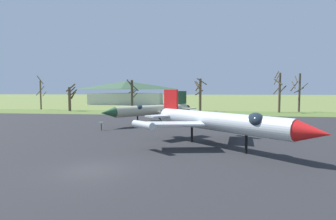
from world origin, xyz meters
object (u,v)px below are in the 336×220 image
Objects in this scene: jet_fighter_front_left at (151,110)px; info_placard_front_left at (101,125)px; jet_fighter_rear_center at (220,121)px; visitor_building at (126,93)px.

info_placard_front_left is (-4.86, -6.91, -1.41)m from jet_fighter_front_left.
info_placard_front_left is 0.08× the size of jet_fighter_rear_center.
jet_fighter_rear_center reaches higher than info_placard_front_left.
jet_fighter_rear_center is at bearing -32.21° from info_placard_front_left.
info_placard_front_left is 0.04× the size of visitor_building.
jet_fighter_front_left is at bearing -70.70° from visitor_building.
jet_fighter_front_left is 58.75m from visitor_building.
visitor_building is at bearing 109.30° from jet_fighter_front_left.
jet_fighter_rear_center is at bearing -60.54° from jet_fighter_front_left.
jet_fighter_rear_center is 76.30m from visitor_building.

